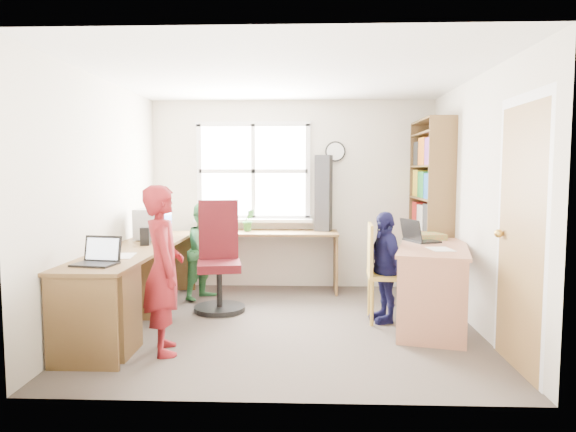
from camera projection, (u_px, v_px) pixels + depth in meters
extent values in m
cube|color=#443B35|center=(287.00, 326.00, 5.04)|extent=(3.60, 3.40, 0.02)
cube|color=white|center=(287.00, 74.00, 4.82)|extent=(3.60, 3.40, 0.02)
cube|color=beige|center=(292.00, 194.00, 6.63)|extent=(3.60, 0.02, 2.40)
cube|color=beige|center=(276.00, 220.00, 3.23)|extent=(3.60, 0.02, 2.40)
cube|color=beige|center=(102.00, 202.00, 5.00)|extent=(0.02, 3.40, 2.40)
cube|color=beige|center=(478.00, 203.00, 4.86)|extent=(0.02, 3.40, 2.40)
cube|color=white|center=(253.00, 171.00, 6.60)|extent=(1.40, 0.01, 1.20)
cube|color=white|center=(253.00, 171.00, 6.59)|extent=(1.48, 0.04, 1.28)
cube|color=olive|center=(520.00, 239.00, 3.83)|extent=(0.02, 0.82, 2.00)
sphere|color=gold|center=(499.00, 233.00, 4.16)|extent=(0.07, 0.07, 0.07)
cylinder|color=black|center=(335.00, 152.00, 6.53)|extent=(0.26, 0.03, 0.26)
cylinder|color=white|center=(335.00, 151.00, 6.51)|extent=(0.22, 0.01, 0.22)
cube|color=brown|center=(138.00, 248.00, 5.12)|extent=(0.60, 2.70, 0.03)
cube|color=brown|center=(272.00, 233.00, 6.39)|extent=(1.65, 0.56, 0.03)
cube|color=brown|center=(139.00, 285.00, 5.16)|extent=(0.56, 0.03, 0.72)
cube|color=brown|center=(81.00, 324.00, 3.84)|extent=(0.56, 0.03, 0.72)
cube|color=brown|center=(173.00, 262.00, 6.47)|extent=(0.56, 0.03, 0.72)
cube|color=brown|center=(336.00, 263.00, 6.40)|extent=(0.03, 0.52, 0.72)
cube|color=brown|center=(101.00, 311.00, 4.21)|extent=(0.54, 0.45, 0.72)
cube|color=#AD7356|center=(434.00, 248.00, 4.95)|extent=(0.94, 1.47, 0.03)
cube|color=#AD7356|center=(432.00, 304.00, 4.35)|extent=(0.57, 0.17, 0.75)
cube|color=#AD7356|center=(433.00, 274.00, 5.61)|extent=(0.57, 0.17, 0.75)
cube|color=brown|center=(441.00, 213.00, 5.56)|extent=(0.30, 0.02, 2.10)
cube|color=brown|center=(421.00, 207.00, 6.55)|extent=(0.30, 0.02, 2.10)
cube|color=brown|center=(433.00, 121.00, 5.96)|extent=(0.30, 1.00, 0.02)
cube|color=brown|center=(428.00, 292.00, 6.14)|extent=(0.30, 1.00, 0.02)
cube|color=brown|center=(429.00, 262.00, 6.11)|extent=(0.30, 1.00, 0.02)
cube|color=brown|center=(430.00, 230.00, 6.08)|extent=(0.30, 1.00, 0.02)
cube|color=brown|center=(431.00, 198.00, 6.04)|extent=(0.30, 1.00, 0.02)
cube|color=brown|center=(431.00, 166.00, 6.01)|extent=(0.30, 1.00, 0.02)
cube|color=brown|center=(432.00, 133.00, 5.97)|extent=(0.30, 1.00, 0.02)
cube|color=#B31E19|center=(435.00, 285.00, 5.83)|extent=(0.25, 0.28, 0.27)
cube|color=#194C99|center=(428.00, 279.00, 6.15)|extent=(0.25, 0.30, 0.29)
cube|color=#1E7F33|center=(423.00, 273.00, 6.45)|extent=(0.25, 0.26, 0.30)
cube|color=gold|center=(436.00, 253.00, 5.80)|extent=(0.25, 0.28, 0.30)
cube|color=#73337F|center=(429.00, 248.00, 6.11)|extent=(0.25, 0.30, 0.32)
cube|color=orange|center=(423.00, 245.00, 6.41)|extent=(0.25, 0.26, 0.29)
cube|color=#262626|center=(437.00, 218.00, 5.76)|extent=(0.25, 0.28, 0.32)
cube|color=beige|center=(430.00, 217.00, 6.08)|extent=(0.25, 0.30, 0.29)
cube|color=#B31E19|center=(424.00, 214.00, 6.38)|extent=(0.25, 0.26, 0.30)
cube|color=#194C99|center=(437.00, 186.00, 5.73)|extent=(0.25, 0.28, 0.29)
cube|color=#1E7F33|center=(431.00, 185.00, 6.05)|extent=(0.25, 0.30, 0.30)
cube|color=gold|center=(425.00, 183.00, 6.35)|extent=(0.25, 0.26, 0.32)
cube|color=#73337F|center=(438.00, 151.00, 5.70)|extent=(0.25, 0.28, 0.30)
cube|color=orange|center=(431.00, 151.00, 6.01)|extent=(0.25, 0.30, 0.32)
cube|color=#262626|center=(426.00, 154.00, 6.31)|extent=(0.25, 0.26, 0.29)
cylinder|color=black|center=(220.00, 308.00, 5.52)|extent=(0.64, 0.64, 0.05)
cylinder|color=black|center=(219.00, 288.00, 5.50)|extent=(0.07, 0.07, 0.41)
cube|color=#440C11|center=(219.00, 266.00, 5.47)|extent=(0.53, 0.53, 0.09)
cube|color=#440C11|center=(218.00, 229.00, 5.65)|extent=(0.44, 0.16, 0.65)
cylinder|color=gold|center=(372.00, 303.00, 4.98)|extent=(0.04, 0.04, 0.46)
cylinder|color=gold|center=(410.00, 304.00, 4.95)|extent=(0.04, 0.04, 0.46)
cylinder|color=gold|center=(369.00, 294.00, 5.34)|extent=(0.04, 0.04, 0.46)
cylinder|color=gold|center=(405.00, 295.00, 5.31)|extent=(0.04, 0.04, 0.46)
cube|color=gold|center=(389.00, 275.00, 5.12)|extent=(0.45, 0.45, 0.04)
cube|color=gold|center=(370.00, 249.00, 5.12)|extent=(0.05, 0.41, 0.51)
cube|color=#9A9B9E|center=(153.00, 239.00, 5.64)|extent=(0.26, 0.20, 0.02)
cube|color=#9A9B9E|center=(152.00, 224.00, 5.62)|extent=(0.35, 0.31, 0.33)
cube|color=#3F72F2|center=(168.00, 224.00, 5.61)|extent=(0.01, 0.27, 0.24)
cube|color=black|center=(95.00, 264.00, 4.12)|extent=(0.36, 0.29, 0.02)
cube|color=black|center=(103.00, 249.00, 4.23)|extent=(0.33, 0.11, 0.21)
cube|color=white|center=(102.00, 249.00, 4.22)|extent=(0.29, 0.09, 0.17)
cube|color=black|center=(422.00, 241.00, 5.25)|extent=(0.36, 0.41, 0.02)
cube|color=black|center=(411.00, 230.00, 5.20)|extent=(0.18, 0.34, 0.23)
cube|color=#3F72F2|center=(412.00, 230.00, 5.20)|extent=(0.15, 0.30, 0.18)
cube|color=black|center=(145.00, 236.00, 5.22)|extent=(0.10, 0.10, 0.18)
cube|color=black|center=(162.00, 230.00, 5.83)|extent=(0.09, 0.09, 0.17)
cube|color=black|center=(324.00, 193.00, 6.42)|extent=(0.23, 0.22, 0.95)
cube|color=red|center=(427.00, 236.00, 5.44)|extent=(0.39, 0.39, 0.06)
cube|color=silver|center=(120.00, 256.00, 4.55)|extent=(0.27, 0.35, 0.00)
cube|color=silver|center=(440.00, 249.00, 4.74)|extent=(0.23, 0.30, 0.00)
imported|color=#2B6729|center=(249.00, 220.00, 6.40)|extent=(0.18, 0.17, 0.28)
imported|color=maroon|center=(164.00, 270.00, 4.22)|extent=(0.49, 0.59, 1.39)
imported|color=#338043|center=(205.00, 251.00, 6.02)|extent=(0.65, 0.69, 1.13)
imported|color=#161644|center=(384.00, 267.00, 5.11)|extent=(0.43, 0.70, 1.11)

